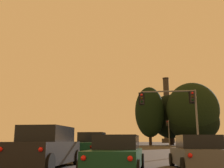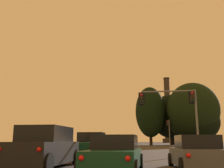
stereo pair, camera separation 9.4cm
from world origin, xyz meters
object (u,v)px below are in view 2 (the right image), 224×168
hatchback_right_lane_second (196,154)px  smokestack (168,117)px  suv_left_lane_second (45,148)px  sedan_center_lane_second (115,155)px  pickup_truck_left_lane_front (87,147)px  traffic_light_far_right (169,129)px  traffic_light_overhead_right (176,105)px

hatchback_right_lane_second → smokestack: 152.72m
suv_left_lane_second → sedan_center_lane_second: bearing=-19.8°
smokestack → hatchback_right_lane_second: bearing=-94.0°
pickup_truck_left_lane_front → smokestack: size_ratio=0.14×
sedan_center_lane_second → hatchback_right_lane_second: size_ratio=1.13×
sedan_center_lane_second → traffic_light_far_right: bearing=84.4°
hatchback_right_lane_second → suv_left_lane_second: bearing=178.8°
sedan_center_lane_second → hatchback_right_lane_second: (3.30, 1.44, -0.00)m
pickup_truck_left_lane_front → traffic_light_far_right: 43.01m
traffic_light_overhead_right → pickup_truck_left_lane_front: bearing=-135.8°
suv_left_lane_second → sedan_center_lane_second: (3.40, -1.25, -0.23)m
suv_left_lane_second → sedan_center_lane_second: 3.63m
pickup_truck_left_lane_front → traffic_light_overhead_right: 10.34m
suv_left_lane_second → hatchback_right_lane_second: bearing=2.1°
suv_left_lane_second → pickup_truck_left_lane_front: (0.50, 6.50, -0.09)m
suv_left_lane_second → traffic_light_overhead_right: traffic_light_overhead_right is taller
traffic_light_far_right → smokestack: 104.30m
sedan_center_lane_second → hatchback_right_lane_second: hatchback_right_lane_second is taller
traffic_light_overhead_right → smokestack: size_ratio=0.15×
sedan_center_lane_second → smokestack: (13.84, 153.05, 15.03)m
suv_left_lane_second → traffic_light_overhead_right: (7.42, 13.22, 3.63)m
traffic_light_overhead_right → hatchback_right_lane_second: bearing=-93.2°
pickup_truck_left_lane_front → sedan_center_lane_second: size_ratio=1.17×
smokestack → traffic_light_overhead_right: bearing=-94.1°
suv_left_lane_second → traffic_light_far_right: size_ratio=0.86×
hatchback_right_lane_second → sedan_center_lane_second: bearing=-159.2°
traffic_light_overhead_right → smokestack: smokestack is taller
smokestack → sedan_center_lane_second: bearing=-95.2°
sedan_center_lane_second → smokestack: bearing=86.0°
traffic_light_far_right → smokestack: size_ratio=0.14×
pickup_truck_left_lane_front → smokestack: smokestack is taller
hatchback_right_lane_second → traffic_light_far_right: traffic_light_far_right is taller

